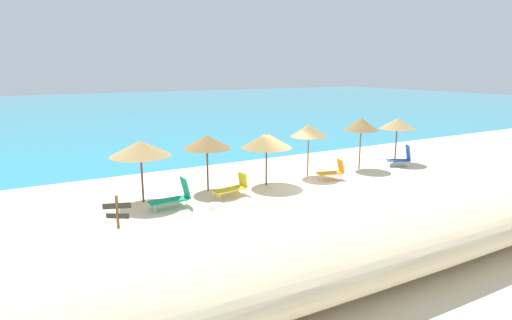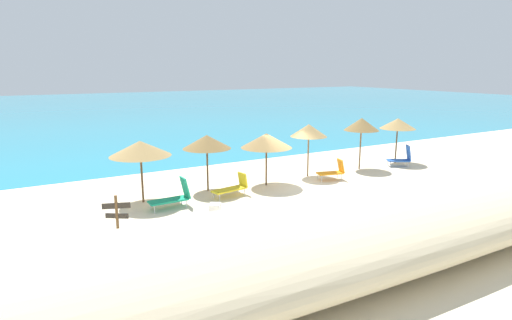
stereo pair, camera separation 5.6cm
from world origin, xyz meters
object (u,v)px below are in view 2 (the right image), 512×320
(beach_umbrella_1, at_px, (207,142))
(lounge_chair_0, at_px, (233,187))
(beach_umbrella_3, at_px, (309,131))
(cooler_box, at_px, (215,209))
(beach_umbrella_4, at_px, (362,124))
(lounge_chair_3, at_px, (333,171))
(lounge_chair_1, at_px, (174,196))
(lounge_chair_2, at_px, (402,158))
(beach_umbrella_2, at_px, (266,141))
(wooden_signpost, at_px, (117,218))
(beach_umbrella_0, at_px, (140,148))
(beach_umbrella_5, at_px, (398,124))

(beach_umbrella_1, distance_m, lounge_chair_0, 2.40)
(beach_umbrella_3, distance_m, lounge_chair_0, 5.54)
(cooler_box, bearing_deg, beach_umbrella_4, 15.37)
(lounge_chair_3, bearing_deg, lounge_chair_0, 104.08)
(lounge_chair_1, xyz_separation_m, cooler_box, (1.18, -1.44, -0.29))
(beach_umbrella_4, relative_size, lounge_chair_2, 2.07)
(beach_umbrella_2, distance_m, lounge_chair_0, 2.96)
(beach_umbrella_1, bearing_deg, wooden_signpost, -136.38)
(lounge_chair_2, relative_size, cooler_box, 3.04)
(beach_umbrella_4, bearing_deg, beach_umbrella_3, 178.10)
(beach_umbrella_1, distance_m, beach_umbrella_4, 9.16)
(beach_umbrella_3, relative_size, lounge_chair_2, 1.98)
(beach_umbrella_1, relative_size, lounge_chair_3, 1.82)
(beach_umbrella_2, bearing_deg, lounge_chair_0, -159.94)
(lounge_chair_2, xyz_separation_m, wooden_signpost, (-16.75, -3.80, 0.56))
(beach_umbrella_0, relative_size, lounge_chair_3, 1.84)
(beach_umbrella_3, xyz_separation_m, beach_umbrella_4, (3.52, -0.12, 0.11))
(beach_umbrella_4, distance_m, lounge_chair_3, 3.70)
(beach_umbrella_2, relative_size, lounge_chair_3, 1.78)
(beach_umbrella_0, xyz_separation_m, beach_umbrella_2, (5.92, -0.31, -0.12))
(beach_umbrella_5, xyz_separation_m, lounge_chair_0, (-11.56, -1.26, -1.95))
(beach_umbrella_1, xyz_separation_m, lounge_chair_0, (0.62, -1.35, -1.88))
(beach_umbrella_5, distance_m, lounge_chair_0, 11.79)
(beach_umbrella_3, bearing_deg, lounge_chair_2, -7.95)
(lounge_chair_0, bearing_deg, lounge_chair_3, -100.12)
(beach_umbrella_0, height_order, beach_umbrella_4, beach_umbrella_4)
(beach_umbrella_0, height_order, lounge_chair_1, beach_umbrella_0)
(lounge_chair_0, distance_m, lounge_chair_3, 5.68)
(lounge_chair_2, bearing_deg, beach_umbrella_5, 4.30)
(beach_umbrella_5, bearing_deg, beach_umbrella_2, -177.24)
(beach_umbrella_3, relative_size, lounge_chair_1, 1.65)
(beach_umbrella_3, xyz_separation_m, cooler_box, (-6.63, -2.91, -2.24))
(beach_umbrella_1, relative_size, beach_umbrella_3, 0.95)
(lounge_chair_1, bearing_deg, lounge_chair_2, -89.53)
(lounge_chair_3, bearing_deg, wooden_signpost, 121.14)
(beach_umbrella_1, xyz_separation_m, lounge_chair_3, (6.30, -1.39, -1.83))
(beach_umbrella_0, relative_size, cooler_box, 5.77)
(beach_umbrella_4, xyz_separation_m, lounge_chair_2, (2.58, -0.74, -2.02))
(beach_umbrella_2, bearing_deg, beach_umbrella_4, 2.72)
(lounge_chair_2, height_order, wooden_signpost, wooden_signpost)
(lounge_chair_1, relative_size, lounge_chair_2, 1.20)
(beach_umbrella_2, distance_m, lounge_chair_1, 5.40)
(lounge_chair_0, bearing_deg, beach_umbrella_2, -79.65)
(lounge_chair_2, bearing_deg, beach_umbrella_1, 116.06)
(beach_umbrella_4, bearing_deg, cooler_box, -164.63)
(wooden_signpost, bearing_deg, lounge_chair_1, 67.28)
(cooler_box, bearing_deg, lounge_chair_0, 46.16)
(beach_umbrella_2, height_order, lounge_chair_3, beach_umbrella_2)
(lounge_chair_1, bearing_deg, wooden_signpost, 136.21)
(beach_umbrella_2, bearing_deg, beach_umbrella_5, 2.76)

